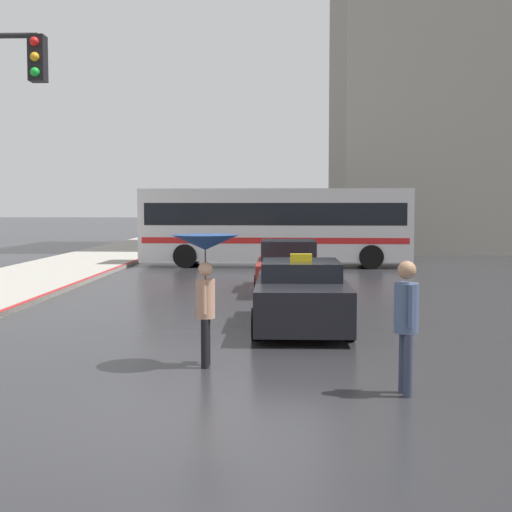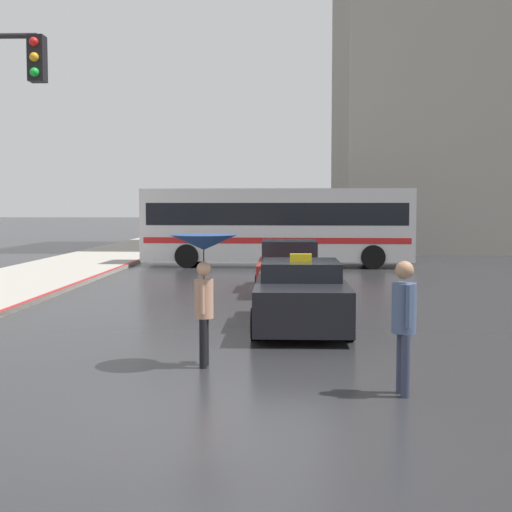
{
  "view_description": "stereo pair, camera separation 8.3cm",
  "coord_description": "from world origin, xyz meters",
  "px_view_note": "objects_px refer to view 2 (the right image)",
  "views": [
    {
      "loc": [
        0.91,
        -7.84,
        2.48
      ],
      "look_at": [
        0.41,
        7.62,
        1.4
      ],
      "focal_mm": 50.0,
      "sensor_mm": 36.0,
      "label": 1
    },
    {
      "loc": [
        0.99,
        -7.84,
        2.48
      ],
      "look_at": [
        0.41,
        7.62,
        1.4
      ],
      "focal_mm": 50.0,
      "sensor_mm": 36.0,
      "label": 2
    }
  ],
  "objects_px": {
    "taxi": "(301,296)",
    "city_bus": "(277,223)",
    "pedestrian_man": "(404,315)",
    "sedan_red": "(289,268)",
    "pedestrian_with_umbrella": "(204,260)"
  },
  "relations": [
    {
      "from": "sedan_red",
      "to": "city_bus",
      "type": "xyz_separation_m",
      "value": [
        -0.43,
        8.54,
        1.1
      ]
    },
    {
      "from": "taxi",
      "to": "pedestrian_with_umbrella",
      "type": "distance_m",
      "value": 4.09
    },
    {
      "from": "sedan_red",
      "to": "city_bus",
      "type": "distance_m",
      "value": 8.62
    },
    {
      "from": "sedan_red",
      "to": "pedestrian_man",
      "type": "distance_m",
      "value": 11.77
    },
    {
      "from": "taxi",
      "to": "city_bus",
      "type": "distance_m",
      "value": 15.07
    },
    {
      "from": "pedestrian_with_umbrella",
      "to": "pedestrian_man",
      "type": "height_order",
      "value": "pedestrian_with_umbrella"
    },
    {
      "from": "sedan_red",
      "to": "pedestrian_with_umbrella",
      "type": "relative_size",
      "value": 2.25
    },
    {
      "from": "taxi",
      "to": "sedan_red",
      "type": "distance_m",
      "value": 6.48
    },
    {
      "from": "sedan_red",
      "to": "city_bus",
      "type": "height_order",
      "value": "city_bus"
    },
    {
      "from": "taxi",
      "to": "pedestrian_with_umbrella",
      "type": "height_order",
      "value": "pedestrian_with_umbrella"
    },
    {
      "from": "city_bus",
      "to": "pedestrian_man",
      "type": "distance_m",
      "value": 20.31
    },
    {
      "from": "pedestrian_with_umbrella",
      "to": "city_bus",
      "type": "bearing_deg",
      "value": -2.06
    },
    {
      "from": "sedan_red",
      "to": "pedestrian_man",
      "type": "height_order",
      "value": "pedestrian_man"
    },
    {
      "from": "pedestrian_man",
      "to": "sedan_red",
      "type": "bearing_deg",
      "value": -179.55
    },
    {
      "from": "city_bus",
      "to": "pedestrian_with_umbrella",
      "type": "height_order",
      "value": "city_bus"
    }
  ]
}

